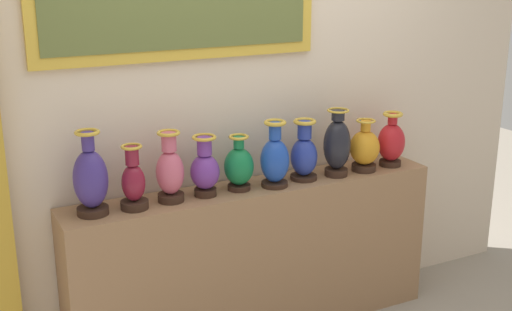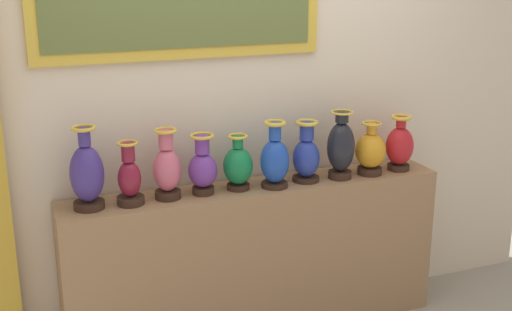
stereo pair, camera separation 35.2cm
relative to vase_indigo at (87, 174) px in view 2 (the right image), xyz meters
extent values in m
cube|color=#99704C|center=(0.93, 0.01, -0.64)|extent=(2.21, 0.33, 0.91)
cube|color=beige|center=(0.93, 0.23, 0.39)|extent=(4.12, 0.10, 2.96)
cylinder|color=#382319|center=(0.00, 0.00, -0.17)|extent=(0.16, 0.16, 0.04)
ellipsoid|color=#3F2D7F|center=(0.00, 0.00, 0.00)|extent=(0.17, 0.17, 0.30)
cylinder|color=#3F2D7F|center=(0.00, 0.00, 0.20)|extent=(0.06, 0.06, 0.09)
torus|color=gold|center=(0.00, 0.00, 0.24)|extent=(0.12, 0.12, 0.02)
cylinder|color=#382319|center=(0.21, -0.02, -0.16)|extent=(0.14, 0.14, 0.04)
ellipsoid|color=maroon|center=(0.21, -0.02, -0.05)|extent=(0.12, 0.12, 0.19)
cylinder|color=maroon|center=(0.21, -0.02, 0.10)|extent=(0.07, 0.07, 0.09)
torus|color=gold|center=(0.21, -0.02, 0.15)|extent=(0.11, 0.11, 0.02)
cylinder|color=#382319|center=(0.41, 0.00, -0.16)|extent=(0.14, 0.14, 0.04)
ellipsoid|color=#CC5972|center=(0.41, 0.00, -0.03)|extent=(0.15, 0.15, 0.24)
cylinder|color=#CC5972|center=(0.41, 0.00, 0.14)|extent=(0.08, 0.08, 0.10)
torus|color=gold|center=(0.41, 0.00, 0.19)|extent=(0.12, 0.12, 0.02)
cylinder|color=#382319|center=(0.61, 0.00, -0.16)|extent=(0.12, 0.12, 0.04)
ellipsoid|color=#6B3393|center=(0.61, 0.00, -0.05)|extent=(0.16, 0.16, 0.19)
cylinder|color=#6B3393|center=(0.61, 0.00, 0.09)|extent=(0.08, 0.08, 0.10)
torus|color=gold|center=(0.61, 0.00, 0.14)|extent=(0.13, 0.13, 0.02)
cylinder|color=#382319|center=(0.81, 0.00, -0.17)|extent=(0.13, 0.13, 0.03)
ellipsoid|color=#14723D|center=(0.81, 0.00, -0.05)|extent=(0.16, 0.16, 0.21)
cylinder|color=#14723D|center=(0.81, 0.00, 0.09)|extent=(0.06, 0.06, 0.06)
torus|color=gold|center=(0.81, 0.00, 0.12)|extent=(0.11, 0.11, 0.02)
cylinder|color=#382319|center=(1.02, -0.04, -0.17)|extent=(0.15, 0.15, 0.03)
ellipsoid|color=#1E47B2|center=(1.02, -0.04, -0.03)|extent=(0.16, 0.16, 0.25)
cylinder|color=#1E47B2|center=(1.02, -0.04, 0.14)|extent=(0.07, 0.07, 0.09)
torus|color=gold|center=(1.02, -0.04, 0.18)|extent=(0.12, 0.12, 0.02)
cylinder|color=#382319|center=(1.23, -0.01, -0.17)|extent=(0.16, 0.16, 0.03)
ellipsoid|color=#263899|center=(1.23, -0.01, -0.05)|extent=(0.15, 0.15, 0.22)
cylinder|color=#263899|center=(1.23, -0.01, 0.11)|extent=(0.08, 0.08, 0.10)
torus|color=gold|center=(1.23, -0.01, 0.16)|extent=(0.13, 0.13, 0.02)
cylinder|color=#382319|center=(1.43, -0.04, -0.16)|extent=(0.14, 0.14, 0.04)
ellipsoid|color=black|center=(1.43, -0.04, 0.00)|extent=(0.16, 0.16, 0.29)
cylinder|color=black|center=(1.43, -0.04, 0.18)|extent=(0.08, 0.08, 0.06)
torus|color=gold|center=(1.43, -0.04, 0.21)|extent=(0.13, 0.13, 0.01)
cylinder|color=#382319|center=(1.63, -0.03, -0.16)|extent=(0.15, 0.15, 0.04)
ellipsoid|color=orange|center=(1.63, -0.03, -0.04)|extent=(0.18, 0.18, 0.21)
cylinder|color=orange|center=(1.63, -0.03, 0.09)|extent=(0.06, 0.06, 0.06)
torus|color=gold|center=(1.63, -0.03, 0.12)|extent=(0.12, 0.12, 0.01)
cylinder|color=#382319|center=(1.84, -0.02, -0.17)|extent=(0.13, 0.13, 0.03)
ellipsoid|color=red|center=(1.84, -0.02, -0.04)|extent=(0.17, 0.17, 0.23)
cylinder|color=red|center=(1.84, -0.02, 0.11)|extent=(0.06, 0.06, 0.06)
torus|color=gold|center=(1.84, -0.02, 0.14)|extent=(0.12, 0.12, 0.02)
camera|label=1|loc=(-0.70, -3.18, 1.07)|focal=47.17mm
camera|label=2|loc=(-0.38, -3.32, 1.07)|focal=47.17mm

